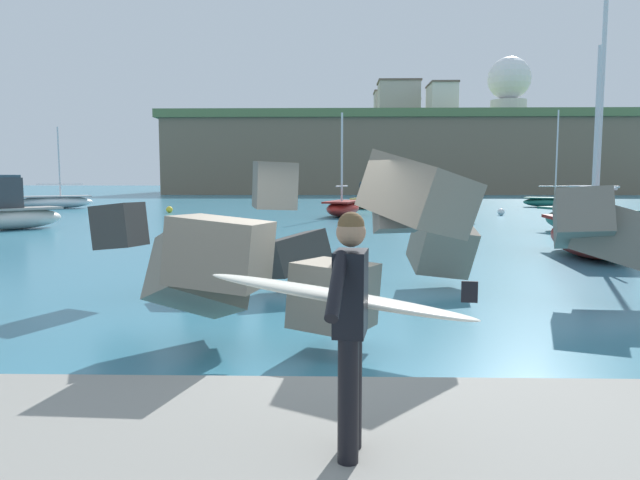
% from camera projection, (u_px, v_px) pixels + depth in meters
% --- Properties ---
extents(ground_plane, '(400.00, 400.00, 0.00)m').
position_uv_depth(ground_plane, '(296.00, 348.00, 7.81)').
color(ground_plane, teal).
extents(breakwater_jetty, '(32.61, 7.18, 3.04)m').
position_uv_depth(breakwater_jetty, '(341.00, 247.00, 9.07)').
color(breakwater_jetty, slate).
rests_on(breakwater_jetty, ground).
extents(surfer_with_board, '(2.12, 1.29, 1.78)m').
position_uv_depth(surfer_with_board, '(348.00, 311.00, 4.30)').
color(surfer_with_board, black).
rests_on(surfer_with_board, walkway_path).
extents(boat_near_left, '(3.96, 4.27, 2.43)m').
position_uv_depth(boat_near_left, '(11.00, 213.00, 26.10)').
color(boat_near_left, beige).
rests_on(boat_near_left, ground).
extents(boat_near_centre, '(4.66, 3.73, 7.64)m').
position_uv_depth(boat_near_centre, '(551.00, 201.00, 46.88)').
color(boat_near_centre, '#1E6656').
rests_on(boat_near_centre, ground).
extents(boat_near_right, '(3.07, 4.57, 2.05)m').
position_uv_depth(boat_near_right, '(368.00, 200.00, 45.33)').
color(boat_near_right, '#EAC64C').
rests_on(boat_near_right, ground).
extents(boat_mid_left, '(2.33, 4.95, 8.58)m').
position_uv_depth(boat_mid_left, '(591.00, 235.00, 16.98)').
color(boat_mid_left, maroon).
rests_on(boat_mid_left, ground).
extents(boat_mid_centre, '(3.05, 4.82, 7.48)m').
position_uv_depth(boat_mid_centre, '(586.00, 219.00, 24.07)').
color(boat_mid_centre, '#1E6656').
rests_on(boat_mid_centre, ground).
extents(boat_mid_right, '(5.61, 4.80, 6.18)m').
position_uv_depth(boat_mid_right, '(55.00, 202.00, 44.72)').
color(boat_mid_right, white).
rests_on(boat_mid_right, ground).
extents(boat_far_centre, '(2.79, 4.75, 6.16)m').
position_uv_depth(boat_far_centre, '(343.00, 207.00, 35.58)').
color(boat_far_centre, maroon).
rests_on(boat_far_centre, ground).
extents(boat_far_right, '(4.17, 1.72, 1.88)m').
position_uv_depth(boat_far_right, '(435.00, 212.00, 30.00)').
color(boat_far_right, white).
rests_on(boat_far_right, ground).
extents(mooring_buoy_inner, '(0.44, 0.44, 0.44)m').
position_uv_depth(mooring_buoy_inner, '(501.00, 212.00, 36.24)').
color(mooring_buoy_inner, silver).
rests_on(mooring_buoy_inner, ground).
extents(mooring_buoy_middle, '(0.44, 0.44, 0.44)m').
position_uv_depth(mooring_buoy_middle, '(169.00, 210.00, 39.20)').
color(mooring_buoy_middle, yellow).
rests_on(mooring_buoy_middle, ground).
extents(headland_bluff, '(74.47, 39.69, 12.14)m').
position_uv_depth(headland_bluff, '(401.00, 157.00, 102.08)').
color(headland_bluff, '#756651').
rests_on(headland_bluff, ground).
extents(radar_dome, '(7.21, 7.21, 10.65)m').
position_uv_depth(radar_dome, '(509.00, 86.00, 99.45)').
color(radar_dome, silver).
rests_on(radar_dome, headland_bluff).
extents(station_building_west, '(7.10, 5.66, 6.55)m').
position_uv_depth(station_building_west, '(399.00, 101.00, 99.26)').
color(station_building_west, '#B2ADA3').
rests_on(station_building_west, headland_bluff).
extents(station_building_central, '(4.82, 5.59, 3.97)m').
position_uv_depth(station_building_central, '(405.00, 111.00, 103.49)').
color(station_building_central, beige).
rests_on(station_building_central, headland_bluff).
extents(station_building_east, '(4.28, 6.97, 5.19)m').
position_uv_depth(station_building_east, '(442.00, 100.00, 93.36)').
color(station_building_east, silver).
rests_on(station_building_east, headland_bluff).
extents(station_building_annex, '(6.36, 5.34, 6.48)m').
position_uv_depth(station_building_annex, '(391.00, 109.00, 110.58)').
color(station_building_annex, '#B2ADA3').
rests_on(station_building_annex, headland_bluff).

